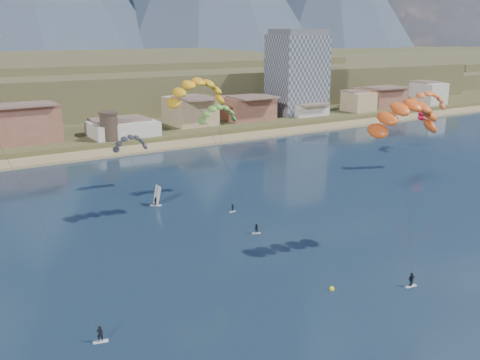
% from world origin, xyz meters
% --- Properties ---
extents(ground, '(2400.00, 2400.00, 0.00)m').
position_xyz_m(ground, '(0.00, 0.00, 0.00)').
color(ground, '#0D2031').
rests_on(ground, ground).
extents(beach, '(2200.00, 12.00, 0.90)m').
position_xyz_m(beach, '(0.00, 106.00, 0.25)').
color(beach, tan).
rests_on(beach, ground).
extents(foothills, '(940.00, 210.00, 18.00)m').
position_xyz_m(foothills, '(22.39, 232.47, 9.08)').
color(foothills, brown).
rests_on(foothills, ground).
extents(apartment_tower, '(20.00, 16.00, 32.00)m').
position_xyz_m(apartment_tower, '(85.00, 128.00, 17.82)').
color(apartment_tower, gray).
rests_on(apartment_tower, ground).
extents(watchtower, '(5.82, 5.82, 8.60)m').
position_xyz_m(watchtower, '(5.00, 114.00, 6.37)').
color(watchtower, '#47382D').
rests_on(watchtower, ground).
extents(kitesurfer_yellow, '(11.54, 15.24, 27.80)m').
position_xyz_m(kitesurfer_yellow, '(-1.37, 44.12, 24.05)').
color(kitesurfer_yellow, silver).
rests_on(kitesurfer_yellow, ground).
extents(kitesurfer_orange, '(14.91, 13.71, 26.17)m').
position_xyz_m(kitesurfer_orange, '(17.87, 14.06, 22.21)').
color(kitesurfer_orange, silver).
rests_on(kitesurfer_orange, ground).
extents(kitesurfer_green, '(8.90, 14.14, 21.26)m').
position_xyz_m(kitesurfer_green, '(9.25, 55.58, 17.64)').
color(kitesurfer_green, silver).
rests_on(kitesurfer_green, ground).
extents(distant_kite_dark, '(8.03, 5.55, 14.03)m').
position_xyz_m(distant_kite_dark, '(-4.98, 69.31, 10.80)').
color(distant_kite_dark, '#262626').
rests_on(distant_kite_dark, ground).
extents(distant_kite_orange, '(11.31, 7.96, 21.11)m').
position_xyz_m(distant_kite_orange, '(63.27, 47.91, 17.88)').
color(distant_kite_orange, '#262626').
rests_on(distant_kite_orange, ground).
extents(distant_kite_red, '(8.14, 7.80, 14.63)m').
position_xyz_m(distant_kite_red, '(80.47, 63.11, 11.48)').
color(distant_kite_red, '#262626').
rests_on(distant_kite_red, ground).
extents(windsurfer, '(2.54, 2.50, 4.01)m').
position_xyz_m(windsurfer, '(-5.40, 55.13, 1.27)').
color(windsurfer, silver).
rests_on(windsurfer, ground).
extents(buoy, '(0.73, 0.73, 0.73)m').
position_xyz_m(buoy, '(0.41, 8.96, 0.12)').
color(buoy, yellow).
rests_on(buoy, ground).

